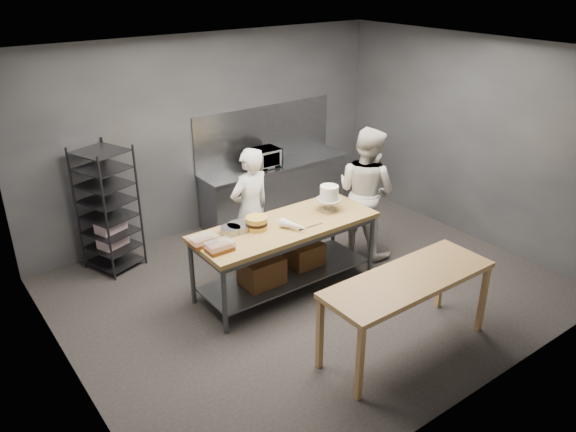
{
  "coord_description": "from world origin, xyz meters",
  "views": [
    {
      "loc": [
        -3.97,
        -4.9,
        3.92
      ],
      "look_at": [
        -0.24,
        0.16,
        1.05
      ],
      "focal_mm": 35.0,
      "sensor_mm": 36.0,
      "label": 1
    }
  ],
  "objects_px": {
    "work_table": "(284,249)",
    "near_counter": "(408,284)",
    "layer_cake": "(257,223)",
    "microwave": "(262,158)",
    "speed_rack": "(108,210)",
    "chef_behind": "(250,210)",
    "frosted_cake_stand": "(329,195)",
    "chef_right": "(366,192)"
  },
  "relations": [
    {
      "from": "speed_rack",
      "to": "microwave",
      "type": "relative_size",
      "value": 3.23
    },
    {
      "from": "near_counter",
      "to": "layer_cake",
      "type": "xyz_separation_m",
      "value": [
        -0.67,
        1.88,
        0.19
      ]
    },
    {
      "from": "work_table",
      "to": "chef_right",
      "type": "xyz_separation_m",
      "value": [
        1.55,
        0.15,
        0.36
      ]
    },
    {
      "from": "work_table",
      "to": "speed_rack",
      "type": "bearing_deg",
      "value": 129.52
    },
    {
      "from": "microwave",
      "to": "layer_cake",
      "type": "height_order",
      "value": "microwave"
    },
    {
      "from": "chef_behind",
      "to": "work_table",
      "type": "bearing_deg",
      "value": 85.36
    },
    {
      "from": "chef_right",
      "to": "frosted_cake_stand",
      "type": "distance_m",
      "value": 0.85
    },
    {
      "from": "work_table",
      "to": "near_counter",
      "type": "bearing_deg",
      "value": -79.53
    },
    {
      "from": "chef_behind",
      "to": "layer_cake",
      "type": "distance_m",
      "value": 0.7
    },
    {
      "from": "chef_behind",
      "to": "layer_cake",
      "type": "xyz_separation_m",
      "value": [
        -0.31,
        -0.62,
        0.13
      ]
    },
    {
      "from": "speed_rack",
      "to": "layer_cake",
      "type": "xyz_separation_m",
      "value": [
        1.21,
        -1.79,
        0.14
      ]
    },
    {
      "from": "chef_right",
      "to": "speed_rack",
      "type": "bearing_deg",
      "value": 49.91
    },
    {
      "from": "speed_rack",
      "to": "chef_behind",
      "type": "bearing_deg",
      "value": -37.64
    },
    {
      "from": "work_table",
      "to": "layer_cake",
      "type": "distance_m",
      "value": 0.55
    },
    {
      "from": "chef_behind",
      "to": "chef_right",
      "type": "height_order",
      "value": "chef_right"
    },
    {
      "from": "chef_right",
      "to": "layer_cake",
      "type": "relative_size",
      "value": 7.04
    },
    {
      "from": "speed_rack",
      "to": "chef_behind",
      "type": "height_order",
      "value": "speed_rack"
    },
    {
      "from": "speed_rack",
      "to": "chef_right",
      "type": "xyz_separation_m",
      "value": [
        3.11,
        -1.73,
        0.08
      ]
    },
    {
      "from": "chef_right",
      "to": "near_counter",
      "type": "bearing_deg",
      "value": 136.82
    },
    {
      "from": "microwave",
      "to": "layer_cake",
      "type": "relative_size",
      "value": 2.04
    },
    {
      "from": "frosted_cake_stand",
      "to": "layer_cake",
      "type": "distance_m",
      "value": 1.09
    },
    {
      "from": "near_counter",
      "to": "microwave",
      "type": "distance_m",
      "value": 3.82
    },
    {
      "from": "work_table",
      "to": "microwave",
      "type": "distance_m",
      "value": 2.26
    },
    {
      "from": "near_counter",
      "to": "chef_right",
      "type": "relative_size",
      "value": 1.07
    },
    {
      "from": "microwave",
      "to": "work_table",
      "type": "bearing_deg",
      "value": -117.28
    },
    {
      "from": "frosted_cake_stand",
      "to": "work_table",
      "type": "bearing_deg",
      "value": -179.44
    },
    {
      "from": "work_table",
      "to": "frosted_cake_stand",
      "type": "relative_size",
      "value": 7.06
    },
    {
      "from": "near_counter",
      "to": "speed_rack",
      "type": "relative_size",
      "value": 1.14
    },
    {
      "from": "work_table",
      "to": "chef_behind",
      "type": "height_order",
      "value": "chef_behind"
    },
    {
      "from": "work_table",
      "to": "speed_rack",
      "type": "xyz_separation_m",
      "value": [
        -1.55,
        1.88,
        0.28
      ]
    },
    {
      "from": "speed_rack",
      "to": "layer_cake",
      "type": "bearing_deg",
      "value": -55.87
    },
    {
      "from": "near_counter",
      "to": "chef_right",
      "type": "bearing_deg",
      "value": 57.78
    },
    {
      "from": "work_table",
      "to": "microwave",
      "type": "xyz_separation_m",
      "value": [
        1.01,
        1.96,
        0.48
      ]
    },
    {
      "from": "speed_rack",
      "to": "chef_behind",
      "type": "relative_size",
      "value": 1.01
    },
    {
      "from": "work_table",
      "to": "chef_right",
      "type": "bearing_deg",
      "value": 5.58
    },
    {
      "from": "speed_rack",
      "to": "near_counter",
      "type": "bearing_deg",
      "value": -62.84
    },
    {
      "from": "near_counter",
      "to": "layer_cake",
      "type": "distance_m",
      "value": 2.0
    },
    {
      "from": "microwave",
      "to": "frosted_cake_stand",
      "type": "xyz_separation_m",
      "value": [
        -0.27,
        -1.96,
        0.08
      ]
    },
    {
      "from": "near_counter",
      "to": "microwave",
      "type": "height_order",
      "value": "microwave"
    },
    {
      "from": "near_counter",
      "to": "chef_behind",
      "type": "bearing_deg",
      "value": 98.28
    },
    {
      "from": "near_counter",
      "to": "chef_right",
      "type": "xyz_separation_m",
      "value": [
        1.22,
        1.94,
        0.12
      ]
    },
    {
      "from": "near_counter",
      "to": "speed_rack",
      "type": "distance_m",
      "value": 4.13
    }
  ]
}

